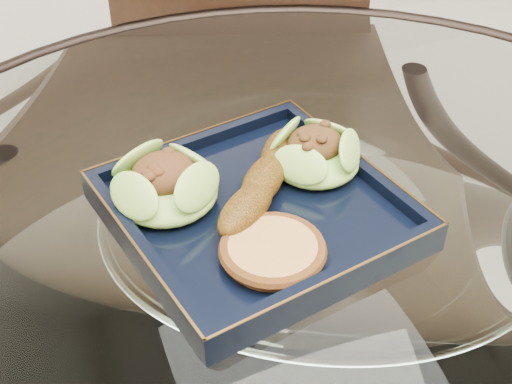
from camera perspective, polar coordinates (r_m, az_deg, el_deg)
name	(u,v)px	position (r m, az deg, el deg)	size (l,w,h in m)	color
dining_table	(311,346)	(0.84, 4.46, -12.19)	(1.13, 1.13, 0.77)	white
dining_chair	(241,139)	(1.19, -1.20, 4.23)	(0.57, 0.57, 1.03)	black
navy_plate	(256,215)	(0.73, 0.00, -1.83)	(0.27, 0.27, 0.02)	black
lettuce_wrap_left	(166,187)	(0.73, -7.23, 0.40)	(0.11, 0.11, 0.04)	olive
lettuce_wrap_right	(315,156)	(0.77, 4.75, 2.91)	(0.10, 0.10, 0.04)	#6BA12E
roasted_plantain	(264,180)	(0.74, 0.61, 0.98)	(0.18, 0.04, 0.03)	#663D0A
crumb_patty	(273,252)	(0.67, 1.34, -4.79)	(0.09, 0.09, 0.02)	#C58441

